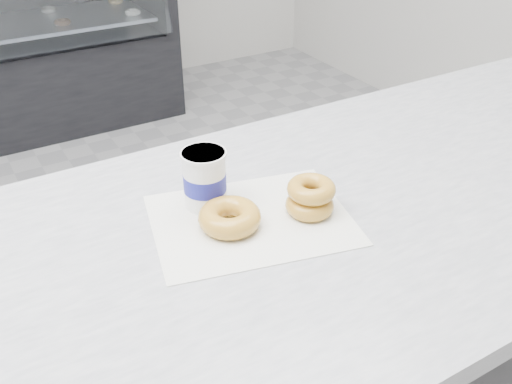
% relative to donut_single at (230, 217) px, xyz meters
% --- Properties ---
extents(wax_paper, '(0.39, 0.33, 0.00)m').
position_rel_donut_single_xyz_m(wax_paper, '(0.04, -0.00, -0.02)').
color(wax_paper, silver).
rests_on(wax_paper, counter).
extents(donut_single, '(0.12, 0.12, 0.04)m').
position_rel_donut_single_xyz_m(donut_single, '(0.00, 0.00, 0.00)').
color(donut_single, gold).
rests_on(donut_single, wax_paper).
extents(donut_stack, '(0.12, 0.12, 0.06)m').
position_rel_donut_single_xyz_m(donut_stack, '(0.14, -0.03, 0.01)').
color(donut_stack, gold).
rests_on(donut_stack, wax_paper).
extents(coffee_cup, '(0.09, 0.09, 0.11)m').
position_rel_donut_single_xyz_m(coffee_cup, '(-0.00, 0.08, 0.03)').
color(coffee_cup, white).
rests_on(coffee_cup, counter).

